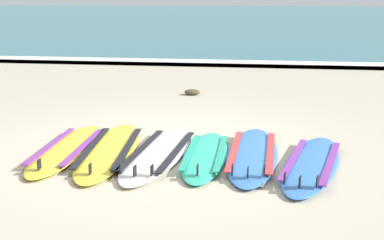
{
  "coord_description": "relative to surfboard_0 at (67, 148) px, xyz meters",
  "views": [
    {
      "loc": [
        1.23,
        -6.25,
        1.92
      ],
      "look_at": [
        0.27,
        0.54,
        0.25
      ],
      "focal_mm": 49.38,
      "sensor_mm": 36.0,
      "label": 1
    }
  ],
  "objects": [
    {
      "name": "ground_plane",
      "position": [
        1.17,
        0.28,
        -0.04
      ],
      "size": [
        80.0,
        80.0,
        0.0
      ],
      "primitive_type": "plane",
      "color": "#B7AD93"
    },
    {
      "name": "sea",
      "position": [
        1.17,
        37.74,
        0.01
      ],
      "size": [
        80.0,
        60.0,
        0.1
      ],
      "primitive_type": "cube",
      "color": "teal",
      "rests_on": "ground"
    },
    {
      "name": "wave_foam_strip",
      "position": [
        1.17,
        8.1,
        0.02
      ],
      "size": [
        80.0,
        0.71,
        0.11
      ],
      "primitive_type": "cube",
      "color": "white",
      "rests_on": "ground"
    },
    {
      "name": "surfboard_0",
      "position": [
        0.0,
        0.0,
        0.0
      ],
      "size": [
        0.65,
        2.3,
        0.18
      ],
      "color": "yellow",
      "rests_on": "ground"
    },
    {
      "name": "surfboard_1",
      "position": [
        0.53,
        0.02,
        -0.0
      ],
      "size": [
        0.84,
        2.53,
        0.18
      ],
      "color": "yellow",
      "rests_on": "ground"
    },
    {
      "name": "surfboard_2",
      "position": [
        1.16,
        -0.01,
        0.0
      ],
      "size": [
        0.76,
        2.45,
        0.18
      ],
      "color": "silver",
      "rests_on": "ground"
    },
    {
      "name": "surfboard_3",
      "position": [
        1.72,
        -0.03,
        0.0
      ],
      "size": [
        0.54,
        2.05,
        0.18
      ],
      "color": "#2DB793",
      "rests_on": "ground"
    },
    {
      "name": "surfboard_4",
      "position": [
        2.27,
        0.09,
        0.0
      ],
      "size": [
        0.64,
        2.39,
        0.18
      ],
      "color": "#3875CC",
      "rests_on": "ground"
    },
    {
      "name": "surfboard_5",
      "position": [
        2.94,
        -0.17,
        0.0
      ],
      "size": [
        1.03,
        2.35,
        0.18
      ],
      "color": "#3875CC",
      "rests_on": "ground"
    },
    {
      "name": "seaweed_clump_near_shoreline",
      "position": [
        1.02,
        3.87,
        0.02
      ],
      "size": [
        0.3,
        0.24,
        0.11
      ],
      "primitive_type": "ellipsoid",
      "color": "#4C4228",
      "rests_on": "ground"
    }
  ]
}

